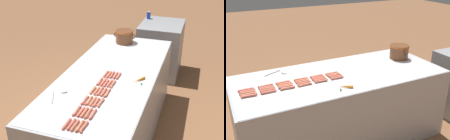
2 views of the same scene
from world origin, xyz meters
The scene contains 37 objects.
ground_plane centered at (0.00, 0.00, 0.00)m, with size 20.00×20.00×0.00m, color brown.
griddle_counter centered at (0.00, 0.00, 0.44)m, with size 1.02×2.43×0.88m.
back_cabinet centered at (0.25, 1.94, 0.46)m, with size 0.70×0.85×0.91m, color #939599.
hot_dog_0 centered at (-0.04, -1.04, 0.90)m, with size 0.03×0.16×0.03m.
hot_dog_1 centered at (-0.04, -0.85, 0.90)m, with size 0.03×0.16×0.03m.
hot_dog_2 centered at (-0.04, -0.66, 0.90)m, with size 0.03×0.16×0.03m.
hot_dog_3 centered at (-0.04, -0.47, 0.90)m, with size 0.03×0.16×0.03m.
hot_dog_4 centered at (-0.04, -0.28, 0.90)m, with size 0.03×0.16×0.03m.
hot_dog_5 centered at (-0.04, -0.10, 0.90)m, with size 0.03×0.16×0.03m.
hot_dog_6 centered at (0.00, -1.04, 0.90)m, with size 0.03×0.16×0.03m.
hot_dog_7 centered at (0.00, -0.85, 0.90)m, with size 0.03×0.16×0.03m.
hot_dog_8 centered at (0.00, -0.66, 0.90)m, with size 0.04×0.16×0.03m.
hot_dog_9 centered at (0.00, -0.47, 0.90)m, with size 0.03×0.16×0.03m.
hot_dog_10 centered at (0.00, -0.28, 0.90)m, with size 0.03×0.16×0.03m.
hot_dog_11 centered at (0.00, -0.09, 0.90)m, with size 0.03×0.16×0.03m.
hot_dog_12 centered at (0.03, -1.04, 0.90)m, with size 0.03×0.16×0.03m.
hot_dog_13 centered at (0.03, -0.85, 0.90)m, with size 0.03×0.16×0.03m.
hot_dog_14 centered at (0.04, -0.66, 0.90)m, with size 0.03×0.16×0.03m.
hot_dog_15 centered at (0.03, -0.47, 0.90)m, with size 0.03×0.16×0.03m.
hot_dog_16 centered at (0.03, -0.29, 0.90)m, with size 0.03×0.16×0.03m.
hot_dog_17 centered at (0.03, -0.09, 0.90)m, with size 0.03×0.16×0.03m.
hot_dog_18 centered at (0.07, -1.04, 0.90)m, with size 0.03×0.16×0.03m.
hot_dog_19 centered at (0.07, -0.85, 0.90)m, with size 0.03×0.16×0.03m.
hot_dog_20 centered at (0.07, -0.66, 0.90)m, with size 0.03×0.16×0.03m.
hot_dog_21 centered at (0.07, -0.47, 0.90)m, with size 0.03×0.16×0.03m.
hot_dog_22 centered at (0.07, -0.28, 0.90)m, with size 0.03×0.16×0.03m.
hot_dog_23 centered at (0.07, -0.09, 0.90)m, with size 0.03×0.16×0.03m.
hot_dog_24 centered at (0.11, -1.03, 0.90)m, with size 0.04×0.16×0.03m.
hot_dog_25 centered at (0.11, -0.85, 0.90)m, with size 0.03×0.16×0.03m.
hot_dog_26 centered at (0.11, -0.66, 0.90)m, with size 0.03×0.16×0.03m.
hot_dog_27 centered at (0.11, -0.47, 0.90)m, with size 0.03×0.16×0.03m.
hot_dog_28 centered at (0.11, -0.29, 0.90)m, with size 0.03×0.16×0.03m.
hot_dog_29 centered at (0.11, -0.09, 0.90)m, with size 0.03×0.16×0.03m.
bean_pot centered at (-0.13, 0.94, 0.99)m, with size 0.31×0.25×0.18m.
serving_spoon centered at (-0.32, -0.62, 0.89)m, with size 0.15×0.26×0.02m.
carrot centered at (0.34, -0.13, 0.90)m, with size 0.12×0.16×0.03m.
soda_can centered at (-0.04, 2.15, 0.98)m, with size 0.07×0.07×0.12m.
Camera 1 is at (0.91, -2.70, 2.31)m, focal length 45.28 mm.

